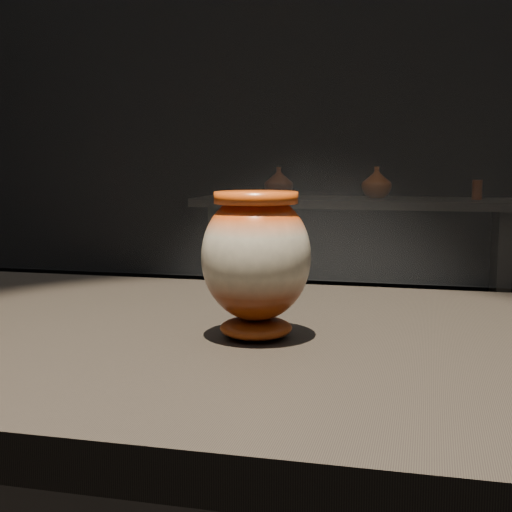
# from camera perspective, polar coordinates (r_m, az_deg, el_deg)

# --- Properties ---
(main_vase) EXTENTS (0.19, 0.19, 0.20)m
(main_vase) POSITION_cam_1_polar(r_m,az_deg,el_deg) (0.94, 0.00, -0.21)
(main_vase) COLOR #672409
(main_vase) RESTS_ON display_plinth
(back_shelf) EXTENTS (2.00, 0.60, 0.90)m
(back_shelf) POSITION_cam_1_polar(r_m,az_deg,el_deg) (4.46, 8.10, 1.20)
(back_shelf) COLOR black
(back_shelf) RESTS_ON ground
(back_vase_left) EXTENTS (0.20, 0.20, 0.19)m
(back_vase_left) POSITION_cam_1_polar(r_m,az_deg,el_deg) (4.48, 1.83, 5.91)
(back_vase_left) COLOR maroon
(back_vase_left) RESTS_ON back_shelf
(back_vase_mid) EXTENTS (0.26, 0.26, 0.19)m
(back_vase_mid) POSITION_cam_1_polar(r_m,az_deg,el_deg) (4.48, 9.62, 5.83)
(back_vase_mid) COLOR #672409
(back_vase_mid) RESTS_ON back_shelf
(back_vase_right) EXTENTS (0.06, 0.06, 0.12)m
(back_vase_right) POSITION_cam_1_polar(r_m,az_deg,el_deg) (4.44, 17.27, 5.09)
(back_vase_right) COLOR maroon
(back_vase_right) RESTS_ON back_shelf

